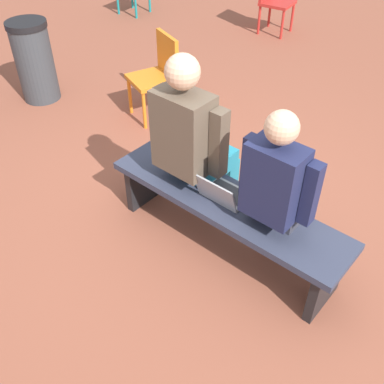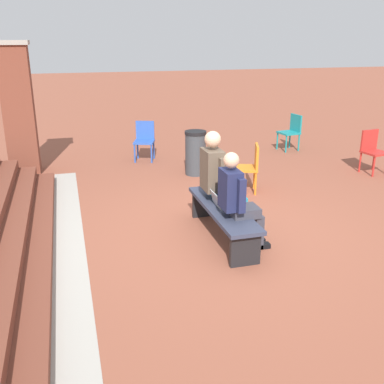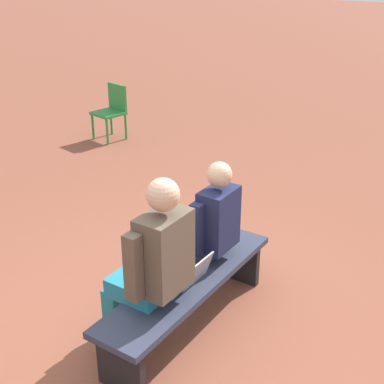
{
  "view_description": "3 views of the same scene",
  "coord_description": "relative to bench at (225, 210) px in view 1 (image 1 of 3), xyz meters",
  "views": [
    {
      "loc": [
        -1.48,
        1.96,
        2.45
      ],
      "look_at": [
        -0.07,
        0.33,
        0.64
      ],
      "focal_mm": 42.0,
      "sensor_mm": 36.0,
      "label": 1
    },
    {
      "loc": [
        -5.36,
        1.96,
        2.58
      ],
      "look_at": [
        0.09,
        0.42,
        0.61
      ],
      "focal_mm": 42.0,
      "sensor_mm": 36.0,
      "label": 2
    },
    {
      "loc": [
        2.66,
        1.96,
        2.7
      ],
      "look_at": [
        -0.69,
        -0.27,
        0.88
      ],
      "focal_mm": 50.0,
      "sensor_mm": 36.0,
      "label": 3
    }
  ],
  "objects": [
    {
      "name": "bench",
      "position": [
        0.0,
        0.0,
        0.0
      ],
      "size": [
        1.8,
        0.44,
        0.45
      ],
      "color": "#33384C",
      "rests_on": "ground"
    },
    {
      "name": "litter_bin",
      "position": [
        2.95,
        -0.48,
        0.08
      ],
      "size": [
        0.42,
        0.42,
        0.86
      ],
      "color": "#383D42",
      "rests_on": "ground"
    },
    {
      "name": "ground_plane",
      "position": [
        0.15,
        -0.06,
        -0.35
      ],
      "size": [
        60.0,
        60.0,
        0.0
      ],
      "primitive_type": "plane",
      "color": "brown"
    },
    {
      "name": "person_student",
      "position": [
        -0.36,
        -0.06,
        0.34
      ],
      "size": [
        0.5,
        0.63,
        1.28
      ],
      "color": "#383842",
      "rests_on": "ground"
    },
    {
      "name": "plastic_chair_far_right",
      "position": [
        1.69,
        -1.09,
        0.13
      ],
      "size": [
        0.54,
        0.54,
        0.84
      ],
      "color": "orange",
      "rests_on": "ground"
    },
    {
      "name": "person_adult",
      "position": [
        0.35,
        -0.07,
        0.38
      ],
      "size": [
        0.57,
        0.72,
        1.4
      ],
      "color": "teal",
      "rests_on": "ground"
    },
    {
      "name": "laptop",
      "position": [
        0.02,
        0.01,
        0.15
      ],
      "size": [
        0.32,
        0.29,
        0.21
      ],
      "color": "#9EA0A5",
      "rests_on": "bench"
    }
  ]
}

